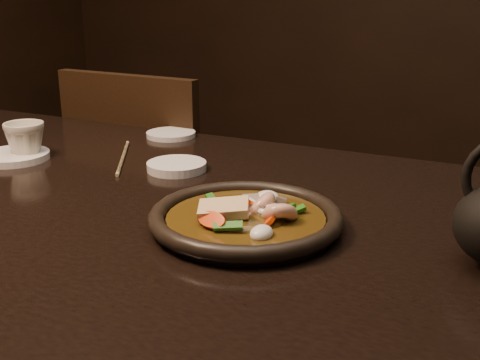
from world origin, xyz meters
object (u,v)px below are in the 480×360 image
at_px(table, 73,238).
at_px(tea_cup, 25,139).
at_px(plate, 246,219).
at_px(chair, 160,215).

relative_size(table, tea_cup, 21.06).
height_order(plate, tea_cup, tea_cup).
bearing_deg(tea_cup, plate, -13.61).
bearing_deg(chair, tea_cup, 92.56).
bearing_deg(plate, chair, 132.68).
bearing_deg(plate, tea_cup, 166.39).
xyz_separation_m(table, chair, (-0.22, 0.58, -0.20)).
bearing_deg(chair, plate, 134.28).
bearing_deg(tea_cup, table, -30.36).
relative_size(plate, tea_cup, 3.51).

